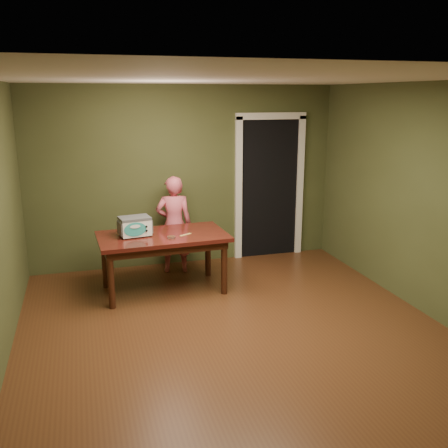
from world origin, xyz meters
name	(u,v)px	position (x,y,z in m)	size (l,w,h in m)	color
floor	(237,335)	(0.00, 0.00, 0.00)	(5.00, 5.00, 0.00)	#4E2B16
room_shell	(238,174)	(0.00, 0.00, 1.71)	(4.52, 5.02, 2.61)	#434B28
doorway	(262,186)	(1.30, 2.78, 1.06)	(1.10, 0.66, 2.25)	black
dining_table	(163,242)	(-0.53, 1.45, 0.65)	(1.64, 0.97, 0.75)	#3D110D
toy_oven	(135,226)	(-0.86, 1.48, 0.88)	(0.43, 0.32, 0.24)	#4C4F54
baking_pan	(171,237)	(-0.45, 1.27, 0.76)	(0.10, 0.10, 0.02)	silver
spatula	(185,235)	(-0.25, 1.35, 0.75)	(0.18, 0.03, 0.01)	#E8BF64
child	(174,224)	(-0.25, 2.14, 0.69)	(0.50, 0.33, 1.38)	#D6586C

